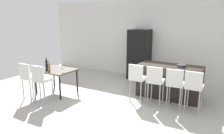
{
  "coord_description": "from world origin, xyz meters",
  "views": [
    {
      "loc": [
        2.37,
        -5.05,
        2.29
      ],
      "look_at": [
        -0.72,
        0.26,
        0.85
      ],
      "focal_mm": 34.55,
      "sensor_mm": 36.0,
      "label": 1
    }
  ],
  "objects_px": {
    "dining_table": "(56,72)",
    "dining_chair_near": "(29,76)",
    "dining_chair_far": "(41,78)",
    "bar_chair_right": "(175,82)",
    "bar_chair_middle": "(155,80)",
    "wine_bottle_end": "(47,67)",
    "wine_bottle_inner": "(49,67)",
    "wine_glass_middle": "(63,68)",
    "kitchen_island": "(169,81)",
    "bar_chair_far": "(194,85)",
    "fruit_bowl": "(181,66)",
    "bar_chair_left": "(137,77)",
    "refrigerator": "(139,54)",
    "wine_bottle_left": "(47,64)"
  },
  "relations": [
    {
      "from": "bar_chair_far",
      "to": "bar_chair_middle",
      "type": "bearing_deg",
      "value": 180.0
    },
    {
      "from": "bar_chair_left",
      "to": "wine_bottle_end",
      "type": "height_order",
      "value": "bar_chair_left"
    },
    {
      "from": "kitchen_island",
      "to": "wine_bottle_end",
      "type": "distance_m",
      "value": 3.61
    },
    {
      "from": "dining_table",
      "to": "fruit_bowl",
      "type": "bearing_deg",
      "value": 22.91
    },
    {
      "from": "bar_chair_left",
      "to": "wine_bottle_left",
      "type": "distance_m",
      "value": 2.84
    },
    {
      "from": "wine_bottle_end",
      "to": "wine_glass_middle",
      "type": "xyz_separation_m",
      "value": [
        0.54,
        0.09,
        0.01
      ]
    },
    {
      "from": "bar_chair_right",
      "to": "wine_bottle_left",
      "type": "bearing_deg",
      "value": -170.77
    },
    {
      "from": "wine_bottle_inner",
      "to": "wine_glass_middle",
      "type": "distance_m",
      "value": 0.42
    },
    {
      "from": "kitchen_island",
      "to": "dining_chair_near",
      "type": "relative_size",
      "value": 1.71
    },
    {
      "from": "bar_chair_left",
      "to": "dining_chair_far",
      "type": "bearing_deg",
      "value": -146.79
    },
    {
      "from": "wine_bottle_inner",
      "to": "fruit_bowl",
      "type": "xyz_separation_m",
      "value": [
        3.36,
        1.69,
        0.1
      ]
    },
    {
      "from": "dining_chair_far",
      "to": "bar_chair_right",
      "type": "bearing_deg",
      "value": 23.94
    },
    {
      "from": "dining_chair_far",
      "to": "fruit_bowl",
      "type": "distance_m",
      "value": 3.83
    },
    {
      "from": "dining_chair_near",
      "to": "bar_chair_right",
      "type": "bearing_deg",
      "value": 20.98
    },
    {
      "from": "wine_bottle_inner",
      "to": "refrigerator",
      "type": "xyz_separation_m",
      "value": [
        1.54,
        3.0,
        0.06
      ]
    },
    {
      "from": "fruit_bowl",
      "to": "bar_chair_left",
      "type": "bearing_deg",
      "value": -139.95
    },
    {
      "from": "bar_chair_left",
      "to": "dining_chair_near",
      "type": "distance_m",
      "value": 3.0
    },
    {
      "from": "dining_chair_far",
      "to": "bar_chair_far",
      "type": "bearing_deg",
      "value": 21.25
    },
    {
      "from": "bar_chair_middle",
      "to": "dining_table",
      "type": "distance_m",
      "value": 2.97
    },
    {
      "from": "dining_chair_far",
      "to": "kitchen_island",
      "type": "bearing_deg",
      "value": 38.49
    },
    {
      "from": "bar_chair_far",
      "to": "dining_chair_near",
      "type": "xyz_separation_m",
      "value": [
        -4.11,
        -1.41,
        0.0
      ]
    },
    {
      "from": "bar_chair_middle",
      "to": "fruit_bowl",
      "type": "xyz_separation_m",
      "value": [
        0.46,
        0.81,
        0.26
      ]
    },
    {
      "from": "bar_chair_left",
      "to": "wine_glass_middle",
      "type": "height_order",
      "value": "bar_chair_left"
    },
    {
      "from": "dining_chair_near",
      "to": "wine_glass_middle",
      "type": "bearing_deg",
      "value": 45.38
    },
    {
      "from": "bar_chair_middle",
      "to": "wine_bottle_inner",
      "type": "bearing_deg",
      "value": -163.16
    },
    {
      "from": "bar_chair_left",
      "to": "dining_table",
      "type": "xyz_separation_m",
      "value": [
        -2.4,
        -0.61,
        -0.04
      ]
    },
    {
      "from": "bar_chair_far",
      "to": "refrigerator",
      "type": "height_order",
      "value": "refrigerator"
    },
    {
      "from": "dining_table",
      "to": "dining_chair_near",
      "type": "xyz_separation_m",
      "value": [
        -0.25,
        -0.8,
        0.04
      ]
    },
    {
      "from": "wine_bottle_inner",
      "to": "bar_chair_middle",
      "type": "bearing_deg",
      "value": 16.84
    },
    {
      "from": "dining_chair_near",
      "to": "bar_chair_far",
      "type": "bearing_deg",
      "value": 18.86
    },
    {
      "from": "bar_chair_right",
      "to": "bar_chair_far",
      "type": "bearing_deg",
      "value": -0.02
    },
    {
      "from": "wine_bottle_end",
      "to": "wine_glass_middle",
      "type": "bearing_deg",
      "value": 9.76
    },
    {
      "from": "refrigerator",
      "to": "wine_glass_middle",
      "type": "bearing_deg",
      "value": -111.76
    },
    {
      "from": "bar_chair_middle",
      "to": "bar_chair_right",
      "type": "bearing_deg",
      "value": 0.01
    },
    {
      "from": "kitchen_island",
      "to": "bar_chair_far",
      "type": "distance_m",
      "value": 1.18
    },
    {
      "from": "refrigerator",
      "to": "wine_bottle_end",
      "type": "bearing_deg",
      "value": -119.6
    },
    {
      "from": "wine_glass_middle",
      "to": "refrigerator",
      "type": "distance_m",
      "value": 3.09
    },
    {
      "from": "bar_chair_left",
      "to": "refrigerator",
      "type": "distance_m",
      "value": 2.3
    },
    {
      "from": "dining_table",
      "to": "wine_bottle_inner",
      "type": "xyz_separation_m",
      "value": [
        0.01,
        -0.27,
        0.2
      ]
    },
    {
      "from": "kitchen_island",
      "to": "bar_chair_far",
      "type": "bearing_deg",
      "value": -45.09
    },
    {
      "from": "bar_chair_middle",
      "to": "wine_bottle_end",
      "type": "distance_m",
      "value": 3.16
    },
    {
      "from": "dining_chair_far",
      "to": "refrigerator",
      "type": "bearing_deg",
      "value": 69.83
    },
    {
      "from": "dining_table",
      "to": "dining_chair_near",
      "type": "distance_m",
      "value": 0.84
    },
    {
      "from": "bar_chair_left",
      "to": "bar_chair_middle",
      "type": "distance_m",
      "value": 0.51
    },
    {
      "from": "kitchen_island",
      "to": "wine_bottle_end",
      "type": "height_order",
      "value": "wine_bottle_end"
    },
    {
      "from": "dining_chair_near",
      "to": "dining_table",
      "type": "bearing_deg",
      "value": 72.61
    },
    {
      "from": "wine_bottle_left",
      "to": "dining_chair_near",
      "type": "bearing_deg",
      "value": -80.96
    },
    {
      "from": "bar_chair_middle",
      "to": "bar_chair_far",
      "type": "height_order",
      "value": "same"
    },
    {
      "from": "dining_chair_far",
      "to": "fruit_bowl",
      "type": "xyz_separation_m",
      "value": [
        3.12,
        2.22,
        0.26
      ]
    },
    {
      "from": "wine_bottle_left",
      "to": "bar_chair_far",
      "type": "bearing_deg",
      "value": 8.26
    }
  ]
}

